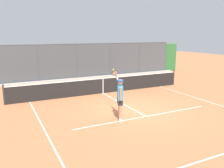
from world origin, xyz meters
The scene contains 8 objects.
ground_plane centered at (0.00, 0.00, 0.00)m, with size 60.00×60.00×0.00m, color #B76B42.
court_line_markings centered at (0.00, 1.28, 0.00)m, with size 8.68×8.48×0.01m.
fence_backdrop centered at (0.00, -9.52, 1.31)m, with size 20.74×1.37×2.85m.
tennis_net centered at (0.00, -3.77, 0.49)m, with size 11.15×0.09×1.07m.
tennis_player centered at (1.21, 0.67, 1.02)m, with size 0.54×1.40×2.02m.
tennis_ball_near_baseline centered at (1.28, -1.13, 0.03)m, with size 0.07×0.07×0.07m, color #CCDB33.
tennis_ball_by_sideline centered at (-1.66, -3.16, 0.03)m, with size 0.07×0.07×0.07m, color #D6E042.
tennis_ball_mid_court centered at (1.73, -2.22, 0.03)m, with size 0.07×0.07×0.07m, color #C1D138.
Camera 1 is at (5.70, 9.00, 3.55)m, focal length 37.54 mm.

